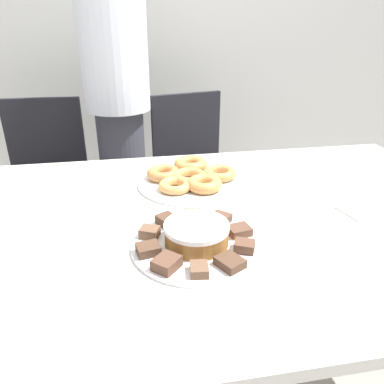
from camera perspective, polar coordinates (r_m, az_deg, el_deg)
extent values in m
cube|color=silver|center=(2.55, -7.44, 25.85)|extent=(8.00, 0.05, 2.60)
cube|color=silver|center=(1.07, -0.77, -4.72)|extent=(1.89, 1.06, 0.03)
cylinder|color=silver|center=(1.95, 23.50, -4.74)|extent=(0.06, 0.06, 0.71)
cylinder|color=#383842|center=(2.04, -10.15, 0.60)|extent=(0.23, 0.23, 0.85)
cylinder|color=silver|center=(1.87, -12.04, 22.37)|extent=(0.31, 0.31, 0.67)
cylinder|color=black|center=(2.24, -19.82, -10.54)|extent=(0.44, 0.44, 0.01)
cylinder|color=#262626|center=(2.13, -20.66, -5.81)|extent=(0.06, 0.06, 0.42)
cube|color=black|center=(2.03, -21.63, -0.28)|extent=(0.46, 0.46, 0.04)
cube|color=black|center=(2.14, -21.43, 7.65)|extent=(0.40, 0.05, 0.42)
cylinder|color=black|center=(2.23, 1.24, -9.05)|extent=(0.44, 0.44, 0.01)
cylinder|color=#262626|center=(2.12, 1.30, -4.23)|extent=(0.06, 0.06, 0.42)
cube|color=black|center=(2.01, 1.36, 1.42)|extent=(0.53, 0.53, 0.04)
cube|color=black|center=(2.11, -0.86, 9.21)|extent=(0.39, 0.12, 0.42)
cylinder|color=white|center=(0.94, 0.56, -8.06)|extent=(0.32, 0.32, 0.01)
cylinder|color=white|center=(1.28, -0.41, 1.44)|extent=(0.35, 0.35, 0.01)
cylinder|color=#9E662D|center=(0.93, 0.56, -6.72)|extent=(0.16, 0.16, 0.04)
cylinder|color=white|center=(0.91, 0.57, -5.29)|extent=(0.16, 0.16, 0.01)
cube|color=brown|center=(1.03, 0.14, -3.70)|extent=(0.06, 0.06, 0.02)
cube|color=#513828|center=(1.01, -3.81, -4.32)|extent=(0.06, 0.07, 0.02)
cube|color=brown|center=(0.96, -6.46, -6.11)|extent=(0.06, 0.06, 0.03)
cube|color=#513828|center=(0.90, -6.68, -8.65)|extent=(0.06, 0.05, 0.02)
cube|color=brown|center=(0.85, -3.89, -10.77)|extent=(0.08, 0.08, 0.03)
cube|color=brown|center=(0.83, 1.10, -11.72)|extent=(0.04, 0.05, 0.02)
cube|color=#513828|center=(0.86, 5.80, -10.60)|extent=(0.07, 0.08, 0.02)
cube|color=brown|center=(0.91, 8.00, -8.17)|extent=(0.06, 0.06, 0.02)
cube|color=brown|center=(0.98, 7.20, -5.84)|extent=(0.06, 0.06, 0.02)
cube|color=brown|center=(1.02, 4.20, -4.17)|extent=(0.08, 0.08, 0.02)
torus|color=#D18E4C|center=(1.27, -0.41, 2.31)|extent=(0.12, 0.12, 0.03)
torus|color=#D18E4C|center=(1.30, 4.21, 2.87)|extent=(0.12, 0.12, 0.03)
torus|color=#D18E4C|center=(1.37, -0.19, 4.25)|extent=(0.12, 0.12, 0.04)
torus|color=#C68447|center=(1.30, -4.37, 2.86)|extent=(0.12, 0.12, 0.04)
torus|color=tan|center=(1.21, -2.59, 0.98)|extent=(0.11, 0.11, 0.03)
torus|color=#D18E4C|center=(1.21, 1.88, 1.23)|extent=(0.12, 0.12, 0.04)
cube|color=white|center=(1.21, 24.44, -2.53)|extent=(0.14, 0.12, 0.01)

